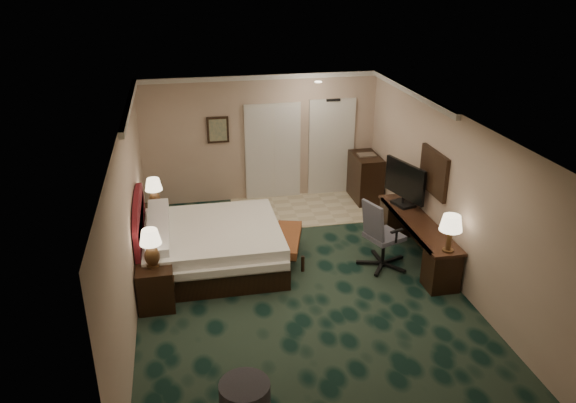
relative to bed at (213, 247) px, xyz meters
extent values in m
cube|color=black|center=(1.27, -0.93, -0.36)|extent=(5.00, 7.50, 0.00)
cube|color=white|center=(1.27, -0.93, 2.34)|extent=(5.00, 7.50, 0.00)
cube|color=tan|center=(1.27, 2.82, 0.99)|extent=(5.00, 0.00, 2.70)
cube|color=tan|center=(1.27, -4.68, 0.99)|extent=(5.00, 0.00, 2.70)
cube|color=tan|center=(-1.23, -0.93, 0.99)|extent=(0.00, 7.50, 2.70)
cube|color=tan|center=(3.77, -0.93, 0.99)|extent=(0.00, 7.50, 2.70)
cube|color=#BCAF8A|center=(2.17, 1.97, -0.35)|extent=(3.20, 1.70, 0.01)
cube|color=silver|center=(2.82, 2.79, 0.69)|extent=(1.02, 0.06, 2.18)
cube|color=beige|center=(1.52, 2.78, 0.69)|extent=(1.20, 0.06, 2.10)
cube|color=#4D6358|center=(0.37, 2.78, 1.24)|extent=(0.45, 0.06, 0.55)
cube|color=white|center=(3.73, -0.33, 1.19)|extent=(0.05, 0.95, 0.75)
cube|color=white|center=(0.00, 0.00, 0.00)|extent=(2.26, 2.09, 0.72)
cube|color=black|center=(-0.94, -1.04, -0.02)|extent=(0.54, 0.61, 0.67)
cube|color=black|center=(-0.99, 1.42, -0.08)|extent=(0.44, 0.51, 0.56)
cube|color=brown|center=(1.28, 0.03, -0.15)|extent=(0.77, 1.31, 0.42)
cylinder|color=#28272D|center=(0.08, -3.51, -0.15)|extent=(0.69, 0.69, 0.42)
cube|color=black|center=(3.48, -0.44, 0.00)|extent=(0.53, 2.48, 0.72)
cube|color=black|center=(3.48, 0.26, 0.76)|extent=(0.38, 1.03, 0.81)
cube|color=black|center=(3.46, 2.27, 0.14)|extent=(0.53, 0.95, 1.01)
camera|label=1|loc=(-0.42, -8.52, 4.48)|focal=35.00mm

